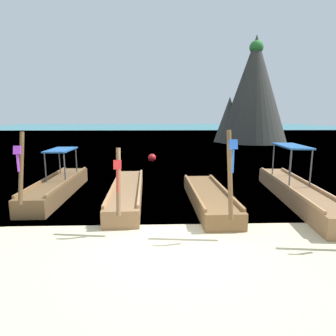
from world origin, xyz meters
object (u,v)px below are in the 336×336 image
object	(u,v)px
longtail_boat_blue_ribbon	(209,197)
karst_rock	(252,92)
mooring_buoy_near	(152,158)
longtail_boat_violet_ribbon	(58,187)
longtail_boat_yellow_ribbon	(297,192)
longtail_boat_red_ribbon	(127,192)

from	to	relation	value
longtail_boat_blue_ribbon	karst_rock	xyz separation A→B (m)	(9.47, 24.79, 5.71)
mooring_buoy_near	longtail_boat_violet_ribbon	bearing A→B (deg)	-112.59
longtail_boat_violet_ribbon	longtail_boat_yellow_ribbon	bearing A→B (deg)	-6.89
longtail_boat_blue_ribbon	longtail_boat_yellow_ribbon	distance (m)	3.33
longtail_boat_violet_ribbon	mooring_buoy_near	bearing A→B (deg)	67.41
karst_rock	mooring_buoy_near	distance (m)	19.76
longtail_boat_blue_ribbon	longtail_boat_yellow_ribbon	xyz separation A→B (m)	(3.32, 0.27, 0.09)
longtail_boat_blue_ribbon	karst_rock	world-z (taller)	karst_rock
longtail_boat_red_ribbon	longtail_boat_yellow_ribbon	xyz separation A→B (m)	(6.29, -0.45, 0.08)
longtail_boat_violet_ribbon	karst_rock	size ratio (longest dim) A/B	0.47
longtail_boat_blue_ribbon	longtail_boat_yellow_ribbon	world-z (taller)	longtail_boat_blue_ribbon
longtail_boat_yellow_ribbon	karst_rock	bearing A→B (deg)	75.93
longtail_boat_red_ribbon	longtail_boat_blue_ribbon	xyz separation A→B (m)	(2.97, -0.72, -0.01)
longtail_boat_violet_ribbon	mooring_buoy_near	size ratio (longest dim) A/B	10.73
longtail_boat_violet_ribbon	mooring_buoy_near	distance (m)	9.27
longtail_boat_blue_ribbon	mooring_buoy_near	size ratio (longest dim) A/B	10.05
longtail_boat_yellow_ribbon	karst_rock	size ratio (longest dim) A/B	0.59
longtail_boat_yellow_ribbon	longtail_boat_blue_ribbon	bearing A→B (deg)	-175.39
longtail_boat_red_ribbon	longtail_boat_blue_ribbon	world-z (taller)	longtail_boat_blue_ribbon
longtail_boat_violet_ribbon	longtail_boat_yellow_ribbon	distance (m)	9.18
karst_rock	mooring_buoy_near	world-z (taller)	karst_rock
longtail_boat_red_ribbon	longtail_boat_yellow_ribbon	distance (m)	6.31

